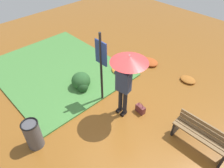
{
  "coord_description": "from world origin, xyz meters",
  "views": [
    {
      "loc": [
        2.74,
        -2.98,
        4.65
      ],
      "look_at": [
        -0.55,
        0.18,
        0.85
      ],
      "focal_mm": 33.57,
      "sensor_mm": 36.0,
      "label": 1
    }
  ],
  "objects": [
    {
      "name": "ground_plane",
      "position": [
        0.0,
        0.0,
        0.0
      ],
      "size": [
        18.0,
        18.0,
        0.0
      ],
      "primitive_type": "plane",
      "color": "brown"
    },
    {
      "name": "shrub_cluster",
      "position": [
        -1.84,
        0.01,
        0.26
      ],
      "size": [
        0.69,
        0.63,
        0.57
      ],
      "color": "#285628",
      "rests_on": "ground_plane"
    },
    {
      "name": "leaf_pile_far_path",
      "position": [
        0.45,
        2.93,
        0.06
      ],
      "size": [
        0.54,
        0.43,
        0.12
      ],
      "color": "#A86023",
      "rests_on": "ground_plane"
    },
    {
      "name": "handbag",
      "position": [
        0.24,
        0.59,
        0.13
      ],
      "size": [
        0.31,
        0.17,
        0.37
      ],
      "color": "brown",
      "rests_on": "ground_plane"
    },
    {
      "name": "grass_verge",
      "position": [
        -3.33,
        -0.01,
        0.03
      ],
      "size": [
        4.8,
        4.0,
        0.05
      ],
      "color": "#47843D",
      "rests_on": "ground_plane"
    },
    {
      "name": "leaf_pile_near_person",
      "position": [
        -1.18,
        2.81,
        0.08
      ],
      "size": [
        0.7,
        0.56,
        0.15
      ],
      "color": "#B74C1E",
      "rests_on": "ground_plane"
    },
    {
      "name": "person_with_umbrella",
      "position": [
        -0.06,
        0.22,
        1.55
      ],
      "size": [
        0.96,
        0.96,
        2.04
      ],
      "color": "black",
      "rests_on": "ground_plane"
    },
    {
      "name": "trash_bin",
      "position": [
        -0.87,
        -2.2,
        0.42
      ],
      "size": [
        0.42,
        0.42,
        0.83
      ],
      "color": "#4C4C51",
      "rests_on": "ground_plane"
    },
    {
      "name": "info_sign_post",
      "position": [
        -0.96,
        0.16,
        1.44
      ],
      "size": [
        0.44,
        0.07,
        2.3
      ],
      "color": "black",
      "rests_on": "ground_plane"
    },
    {
      "name": "leaf_pile_by_bench",
      "position": [
        -1.58,
        1.58,
        0.08
      ],
      "size": [
        0.69,
        0.56,
        0.15
      ],
      "color": "#C68428",
      "rests_on": "ground_plane"
    },
    {
      "name": "park_bench",
      "position": [
        2.01,
        0.75,
        0.4
      ],
      "size": [
        1.4,
        0.38,
        0.75
      ],
      "color": "black",
      "rests_on": "ground_plane"
    }
  ]
}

